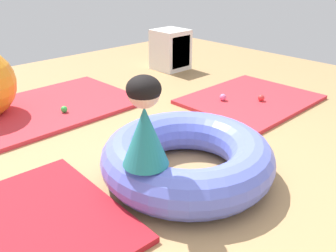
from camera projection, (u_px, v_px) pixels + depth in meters
ground_plane at (183, 188)px, 2.53m from camera, size 8.00×8.00×0.00m
gym_mat_center_rear at (250, 99)px, 4.08m from camera, size 1.41×1.15×0.04m
gym_mat_front at (52, 106)px, 3.88m from camera, size 1.73×1.29×0.04m
inflatable_cushion at (187, 158)px, 2.60m from camera, size 1.23×1.23×0.32m
child_in_teal at (145, 123)px, 2.10m from camera, size 0.37×0.37×0.55m
play_ball_pink at (223, 97)px, 3.98m from camera, size 0.07×0.07×0.07m
play_ball_red at (261, 98)px, 3.97m from camera, size 0.07×0.07×0.07m
play_ball_green at (64, 109)px, 3.67m from camera, size 0.07×0.07×0.07m
storage_cube at (172, 50)px, 5.18m from camera, size 0.44×0.44×0.56m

